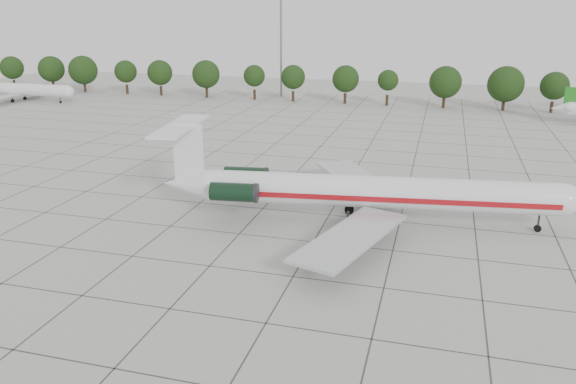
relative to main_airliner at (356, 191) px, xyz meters
name	(u,v)px	position (x,y,z in m)	size (l,w,h in m)	color
ground	(313,242)	(-3.16, -6.45, -3.72)	(260.00, 260.00, 0.00)	#ACACA5
apron_joints	(340,196)	(-3.16, 8.55, -3.71)	(170.00, 170.00, 0.02)	#383838
main_airliner	(356,191)	(0.00, 0.00, 0.00)	(44.80, 35.03, 10.54)	silver
bg_airliner_a	(20,90)	(-93.88, 60.27, -0.81)	(28.24, 27.20, 7.40)	silver
tree_line	(346,79)	(-14.84, 78.55, 2.26)	(249.86, 8.44, 10.22)	#332114
floodlight_mast	(281,41)	(-33.16, 85.55, 10.56)	(1.60, 1.60, 25.45)	slate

